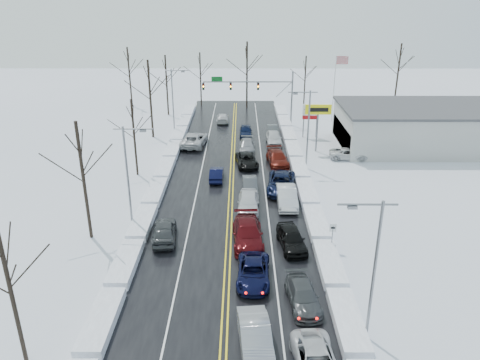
{
  "coord_description": "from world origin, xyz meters",
  "views": [
    {
      "loc": [
        1.01,
        -40.22,
        19.46
      ],
      "look_at": [
        0.92,
        0.45,
        2.5
      ],
      "focal_mm": 35.0,
      "sensor_mm": 36.0,
      "label": 1
    }
  ],
  "objects_px": {
    "traffic_signal_mast": "(258,89)",
    "dealership_building": "(419,127)",
    "tires_plus_sign": "(318,113)",
    "flagpole": "(335,83)",
    "oncoming_car_0": "(217,180)"
  },
  "relations": [
    {
      "from": "dealership_building",
      "to": "traffic_signal_mast",
      "type": "bearing_deg",
      "value": 154.05
    },
    {
      "from": "flagpole",
      "to": "oncoming_car_0",
      "type": "height_order",
      "value": "flagpole"
    },
    {
      "from": "dealership_building",
      "to": "tires_plus_sign",
      "type": "bearing_deg",
      "value": -171.53
    },
    {
      "from": "traffic_signal_mast",
      "to": "flagpole",
      "type": "relative_size",
      "value": 1.33
    },
    {
      "from": "tires_plus_sign",
      "to": "flagpole",
      "type": "bearing_deg",
      "value": 71.56
    },
    {
      "from": "tires_plus_sign",
      "to": "dealership_building",
      "type": "xyz_separation_m",
      "value": [
        13.48,
        2.01,
        -2.34
      ]
    },
    {
      "from": "tires_plus_sign",
      "to": "flagpole",
      "type": "relative_size",
      "value": 0.6
    },
    {
      "from": "tires_plus_sign",
      "to": "flagpole",
      "type": "height_order",
      "value": "flagpole"
    },
    {
      "from": "tires_plus_sign",
      "to": "dealership_building",
      "type": "height_order",
      "value": "tires_plus_sign"
    },
    {
      "from": "tires_plus_sign",
      "to": "flagpole",
      "type": "distance_m",
      "value": 14.79
    },
    {
      "from": "traffic_signal_mast",
      "to": "oncoming_car_0",
      "type": "height_order",
      "value": "traffic_signal_mast"
    },
    {
      "from": "flagpole",
      "to": "oncoming_car_0",
      "type": "distance_m",
      "value": 29.45
    },
    {
      "from": "flagpole",
      "to": "oncoming_car_0",
      "type": "xyz_separation_m",
      "value": [
        -16.8,
        -23.45,
        -5.93
      ]
    },
    {
      "from": "dealership_building",
      "to": "oncoming_car_0",
      "type": "relative_size",
      "value": 5.03
    },
    {
      "from": "traffic_signal_mast",
      "to": "dealership_building",
      "type": "distance_m",
      "value": 23.01
    }
  ]
}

